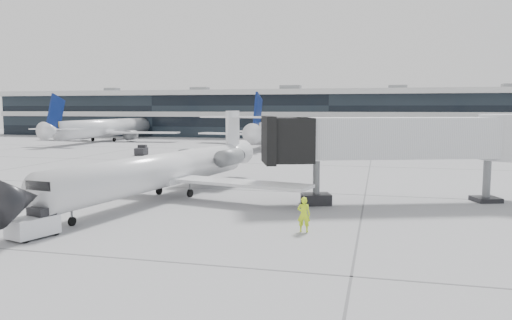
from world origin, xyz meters
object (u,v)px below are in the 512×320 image
(regional_jet, at_px, (166,169))
(ramp_worker, at_px, (304,215))
(jet_bridge, at_px, (416,139))
(baggage_tug, at_px, (34,224))

(regional_jet, relative_size, ramp_worker, 14.46)
(regional_jet, xyz_separation_m, ramp_worker, (11.88, -8.01, -1.28))
(jet_bridge, relative_size, ramp_worker, 9.89)
(jet_bridge, height_order, baggage_tug, jet_bridge)
(ramp_worker, bearing_deg, jet_bridge, -124.98)
(regional_jet, distance_m, ramp_worker, 14.39)
(ramp_worker, height_order, baggage_tug, ramp_worker)
(regional_jet, bearing_deg, baggage_tug, -89.70)
(regional_jet, relative_size, baggage_tug, 10.30)
(jet_bridge, distance_m, baggage_tug, 25.90)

